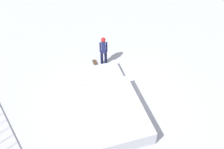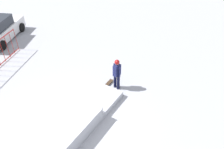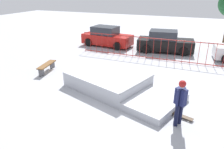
# 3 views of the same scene
# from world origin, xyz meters

# --- Properties ---
(ground_plane) EXTENTS (60.00, 60.00, 0.00)m
(ground_plane) POSITION_xyz_m (0.00, 0.00, 0.00)
(ground_plane) COLOR #A8AAB2
(skate_ramp) EXTENTS (5.95, 4.19, 0.74)m
(skate_ramp) POSITION_xyz_m (-0.42, 0.62, 0.32)
(skate_ramp) COLOR #B0B3BB
(skate_ramp) RESTS_ON ground
(skater) EXTENTS (0.44, 0.39, 1.73)m
(skater) POSITION_xyz_m (2.70, -1.16, 1.01)
(skater) COLOR black
(skater) RESTS_ON ground
(skateboard) EXTENTS (0.82, 0.43, 0.09)m
(skateboard) POSITION_xyz_m (2.84, -0.68, 0.08)
(skateboard) COLOR #3F2D1E
(skateboard) RESTS_ON ground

